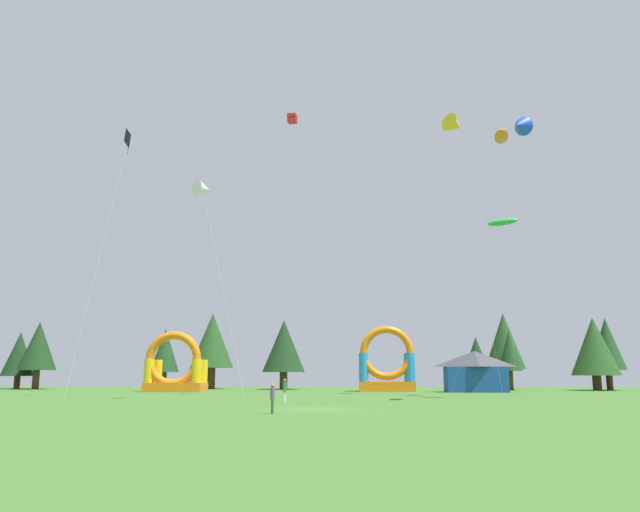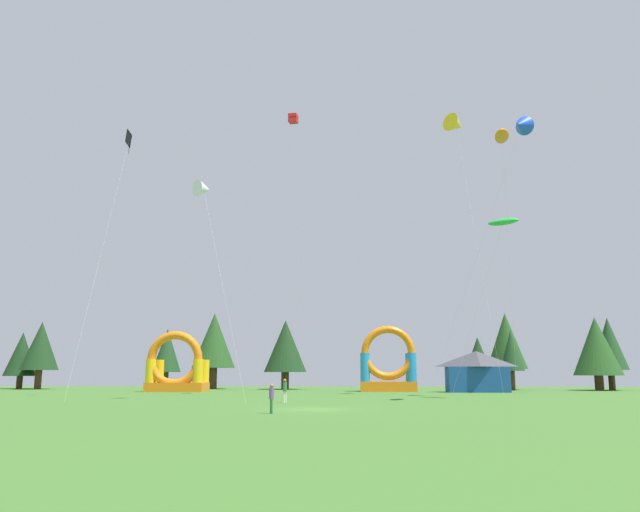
{
  "view_description": "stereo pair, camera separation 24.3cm",
  "coord_description": "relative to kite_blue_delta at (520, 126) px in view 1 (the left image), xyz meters",
  "views": [
    {
      "loc": [
        2.19,
        -38.4,
        2.16
      ],
      "look_at": [
        0.0,
        6.09,
        10.28
      ],
      "focal_mm": 35.78,
      "sensor_mm": 36.0,
      "label": 1
    },
    {
      "loc": [
        2.44,
        -38.39,
        2.16
      ],
      "look_at": [
        0.0,
        6.09,
        10.28
      ],
      "focal_mm": 35.78,
      "sensor_mm": 36.0,
      "label": 2
    }
  ],
  "objects": [
    {
      "name": "tree_row_6",
      "position": [
        -0.5,
        23.13,
        -20.2
      ],
      "size": [
        3.05,
        3.05,
        6.37
      ],
      "color": "#4C331E",
      "rests_on": "ground_plane"
    },
    {
      "name": "kite_blue_delta",
      "position": [
        0.0,
        0.0,
        0.0
      ],
      "size": [
        9.68,
        7.86,
        25.49
      ],
      "color": "blue",
      "rests_on": "ground_plane"
    },
    {
      "name": "kite_green_parafoil",
      "position": [
        -2.71,
        -2.6,
        -9.69
      ],
      "size": [
        5.72,
        5.77,
        15.27
      ],
      "color": "green",
      "rests_on": "ground_plane"
    },
    {
      "name": "inflatable_orange_dome",
      "position": [
        -11.74,
        16.96,
        -21.85
      ],
      "size": [
        6.24,
        3.66,
        7.29
      ],
      "color": "orange",
      "rests_on": "ground_plane"
    },
    {
      "name": "tree_row_9",
      "position": [
        13.56,
        22.73,
        -19.25
      ],
      "size": [
        5.69,
        5.69,
        8.7
      ],
      "color": "#4C331E",
      "rests_on": "ground_plane"
    },
    {
      "name": "person_far_side",
      "position": [
        -20.46,
        -10.19,
        -23.44
      ],
      "size": [
        0.41,
        0.41,
        1.68
      ],
      "rotation": [
        0.0,
        0.0,
        3.91
      ],
      "color": "silver",
      "rests_on": "ground_plane"
    },
    {
      "name": "ground_plane",
      "position": [
        -17.86,
        -17.82,
        -24.44
      ],
      "size": [
        120.0,
        120.0,
        0.0
      ],
      "primitive_type": "plane",
      "color": "#3D6B28"
    },
    {
      "name": "tree_row_10",
      "position": [
        15.52,
        23.98,
        -18.92
      ],
      "size": [
        4.21,
        4.21,
        8.74
      ],
      "color": "#4C331E",
      "rests_on": "ground_plane"
    },
    {
      "name": "tree_row_4",
      "position": [
        -33.91,
        27.06,
        -18.25
      ],
      "size": [
        5.58,
        5.58,
        9.79
      ],
      "color": "#4C331E",
      "rests_on": "ground_plane"
    },
    {
      "name": "tree_row_1",
      "position": [
        -59.5,
        26.65,
        -19.96
      ],
      "size": [
        4.29,
        4.29,
        7.37
      ],
      "color": "#4C331E",
      "rests_on": "ground_plane"
    },
    {
      "name": "tree_row_7",
      "position": [
        3.43,
        22.67,
        -19.8
      ],
      "size": [
        2.91,
        2.91,
        7.11
      ],
      "color": "#4C331E",
      "rests_on": "ground_plane"
    },
    {
      "name": "kite_red_box",
      "position": [
        -21.44,
        4.18,
        2.76
      ],
      "size": [
        1.29,
        5.01,
        27.72
      ],
      "color": "red",
      "rests_on": "ground_plane"
    },
    {
      "name": "person_near_camera",
      "position": [
        -19.88,
        -21.87,
        -23.52
      ],
      "size": [
        0.35,
        0.35,
        1.55
      ],
      "rotation": [
        0.0,
        0.0,
        5.16
      ],
      "color": "#33723F",
      "rests_on": "ground_plane"
    },
    {
      "name": "kite_black_diamond",
      "position": [
        -36.21,
        -0.72,
        -1.0
      ],
      "size": [
        1.54,
        8.69,
        24.25
      ],
      "color": "black",
      "rests_on": "ground_plane"
    },
    {
      "name": "festival_tent",
      "position": [
        -2.2,
        15.16,
        -22.23
      ],
      "size": [
        6.49,
        3.31,
        4.42
      ],
      "color": "#19478C",
      "rests_on": "ground_plane"
    },
    {
      "name": "tree_row_8",
      "position": [
        3.67,
        26.21,
        -18.45
      ],
      "size": [
        5.01,
        5.01,
        9.57
      ],
      "color": "#4C331E",
      "rests_on": "ground_plane"
    },
    {
      "name": "tree_row_5",
      "position": [
        -24.35,
        25.68,
        -19.05
      ],
      "size": [
        5.44,
        5.44,
        8.72
      ],
      "color": "#4C331E",
      "rests_on": "ground_plane"
    },
    {
      "name": "tree_row_3",
      "position": [
        -39.92,
        26.33,
        -19.55
      ],
      "size": [
        3.75,
        3.75,
        7.72
      ],
      "color": "#4C331E",
      "rests_on": "ground_plane"
    },
    {
      "name": "kite_yellow_delta",
      "position": [
        -5.1,
        5.09,
        2.2
      ],
      "size": [
        4.11,
        4.49,
        27.7
      ],
      "color": "yellow",
      "rests_on": "ground_plane"
    },
    {
      "name": "tree_row_2",
      "position": [
        -56.04,
        24.72,
        -19.0
      ],
      "size": [
        4.74,
        4.74,
        8.6
      ],
      "color": "#4C331E",
      "rests_on": "ground_plane"
    },
    {
      "name": "inflatable_red_slide",
      "position": [
        -35.36,
        14.86,
        -22.2
      ],
      "size": [
        6.42,
        4.06,
        6.64
      ],
      "color": "orange",
      "rests_on": "ground_plane"
    },
    {
      "name": "kite_orange_parafoil",
      "position": [
        -3.74,
        -7.97,
        -4.05
      ],
      "size": [
        2.64,
        7.99,
        20.88
      ],
      "color": "orange",
      "rests_on": "ground_plane"
    },
    {
      "name": "kite_white_delta",
      "position": [
        -27.89,
        -5.76,
        -7.31
      ],
      "size": [
        5.61,
        5.24,
        17.89
      ],
      "color": "white",
      "rests_on": "ground_plane"
    }
  ]
}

